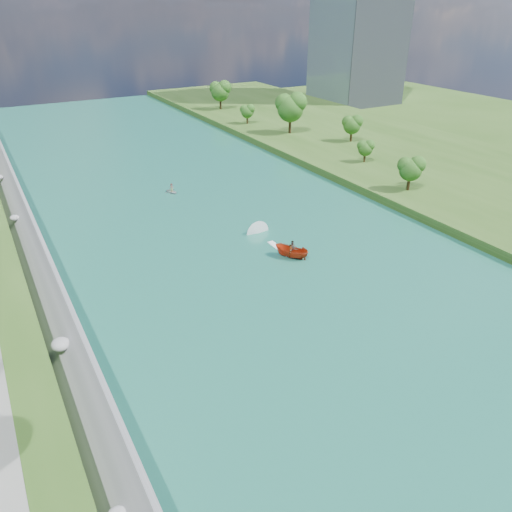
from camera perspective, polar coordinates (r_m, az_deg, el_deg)
ground at (r=55.84m, az=7.13°, el=-6.02°), size 260.00×260.00×0.00m
river_water at (r=70.61m, az=-2.41°, el=1.80°), size 55.00×240.00×0.10m
berm_east at (r=101.20m, az=23.58°, el=8.02°), size 44.00×240.00×1.50m
riprap_bank at (r=62.45m, az=-23.37°, el=-2.47°), size 4.22×236.00×4.23m
trees_east at (r=90.98m, az=18.78°, el=10.59°), size 18.75×146.48×11.59m
motorboat at (r=66.47m, az=3.53°, el=0.86°), size 4.05×19.18×2.14m
raft at (r=89.31m, az=-9.59°, el=7.37°), size 2.45×2.90×1.68m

